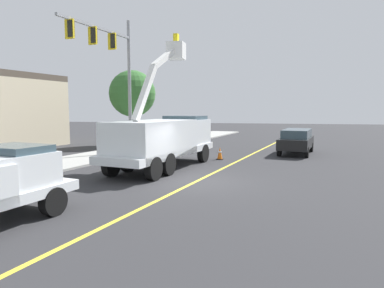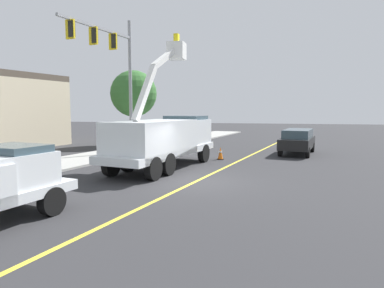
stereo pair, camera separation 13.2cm
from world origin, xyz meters
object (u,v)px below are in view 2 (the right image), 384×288
object	(u,v)px
utility_bucket_truck	(164,137)
traffic_signal_mast	(113,61)
passing_minivan	(298,140)
traffic_cone_mid_front	(220,153)

from	to	relation	value
utility_bucket_truck	traffic_signal_mast	xyz separation A→B (m)	(2.99, 4.26, 4.48)
passing_minivan	traffic_cone_mid_front	bearing A→B (deg)	127.98
utility_bucket_truck	traffic_cone_mid_front	bearing A→B (deg)	-34.57
traffic_cone_mid_front	traffic_signal_mast	xyz separation A→B (m)	(-0.59, 6.72, 5.71)
passing_minivan	traffic_signal_mast	bearing A→B (deg)	110.63
utility_bucket_truck	passing_minivan	distance (m)	10.36
utility_bucket_truck	traffic_signal_mast	world-z (taller)	traffic_signal_mast
utility_bucket_truck	passing_minivan	world-z (taller)	utility_bucket_truck
passing_minivan	traffic_cone_mid_front	distance (m)	6.14
utility_bucket_truck	traffic_cone_mid_front	size ratio (longest dim) A/B	11.15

